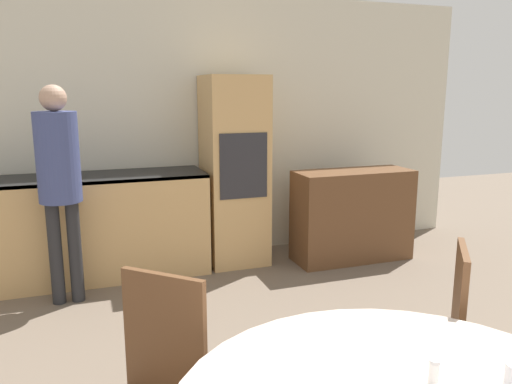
# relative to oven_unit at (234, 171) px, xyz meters

# --- Properties ---
(wall_back) EXTENTS (6.24, 0.05, 2.60)m
(wall_back) POSITION_rel_oven_unit_xyz_m (-0.42, 0.34, 0.39)
(wall_back) COLOR beige
(wall_back) RESTS_ON ground_plane
(kitchen_counter) EXTENTS (2.37, 0.60, 0.94)m
(kitchen_counter) POSITION_rel_oven_unit_xyz_m (-1.51, -0.01, -0.42)
(kitchen_counter) COLOR tan
(kitchen_counter) RESTS_ON ground_plane
(oven_unit) EXTENTS (0.57, 0.59, 1.81)m
(oven_unit) POSITION_rel_oven_unit_xyz_m (0.00, 0.00, 0.00)
(oven_unit) COLOR tan
(oven_unit) RESTS_ON ground_plane
(sideboard) EXTENTS (1.17, 0.45, 0.90)m
(sideboard) POSITION_rel_oven_unit_xyz_m (1.12, -0.34, -0.46)
(sideboard) COLOR brown
(sideboard) RESTS_ON ground_plane
(chair_far_right) EXTENTS (0.56, 0.56, 0.97)m
(chair_far_right) POSITION_rel_oven_unit_xyz_m (0.15, -2.79, -0.37)
(chair_far_right) COLOR brown
(chair_far_right) RESTS_ON ground_plane
(person_standing) EXTENTS (0.32, 0.32, 1.72)m
(person_standing) POSITION_rel_oven_unit_xyz_m (-1.56, -0.51, 0.17)
(person_standing) COLOR #262628
(person_standing) RESTS_ON ground_plane
(salt_shaker) EXTENTS (0.03, 0.03, 0.09)m
(salt_shaker) POSITION_rel_oven_unit_xyz_m (-0.37, -3.39, -0.11)
(salt_shaker) COLOR white
(salt_shaker) RESTS_ON dining_table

